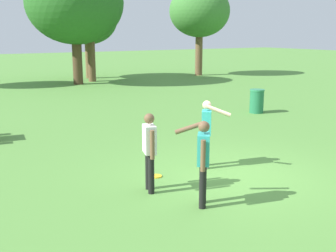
# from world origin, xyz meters

# --- Properties ---
(ground_plane) EXTENTS (120.00, 120.00, 0.00)m
(ground_plane) POSITION_xyz_m (0.00, 0.00, 0.00)
(ground_plane) COLOR #568E3D
(person_thrower) EXTENTS (0.51, 0.84, 1.64)m
(person_thrower) POSITION_xyz_m (-0.15, 0.80, 0.96)
(person_thrower) COLOR gray
(person_thrower) RESTS_ON ground
(person_catcher) EXTENTS (0.51, 0.84, 1.64)m
(person_catcher) POSITION_xyz_m (-1.62, -1.02, 0.96)
(person_catcher) COLOR black
(person_catcher) RESTS_ON ground
(person_bystander) EXTENTS (0.32, 0.59, 1.64)m
(person_bystander) POSITION_xyz_m (-2.10, 0.13, 0.94)
(person_bystander) COLOR black
(person_bystander) RESTS_ON ground
(frisbee) EXTENTS (0.26, 0.26, 0.03)m
(frisbee) POSITION_xyz_m (-1.55, 0.83, 0.01)
(frisbee) COLOR yellow
(frisbee) RESTS_ON ground
(trash_can_beside_table) EXTENTS (0.59, 0.59, 0.96)m
(trash_can_beside_table) POSITION_xyz_m (5.82, 5.38, 0.48)
(trash_can_beside_table) COLOR #237047
(trash_can_beside_table) RESTS_ON ground
(tree_broad_center) EXTENTS (5.93, 5.93, 7.50)m
(tree_broad_center) POSITION_xyz_m (2.96, 18.38, 4.96)
(tree_broad_center) COLOR #4C3823
(tree_broad_center) RESTS_ON ground
(tree_far_right) EXTENTS (3.23, 3.23, 5.98)m
(tree_far_right) POSITION_xyz_m (4.30, 19.41, 4.53)
(tree_far_right) COLOR brown
(tree_far_right) RESTS_ON ground
(tree_slender_mid) EXTENTS (4.14, 4.14, 5.88)m
(tree_slender_mid) POSITION_xyz_m (4.91, 21.43, 4.09)
(tree_slender_mid) COLOR brown
(tree_slender_mid) RESTS_ON ground
(tree_back_left) EXTENTS (4.48, 4.48, 6.64)m
(tree_back_left) POSITION_xyz_m (12.71, 18.97, 4.70)
(tree_back_left) COLOR brown
(tree_back_left) RESTS_ON ground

